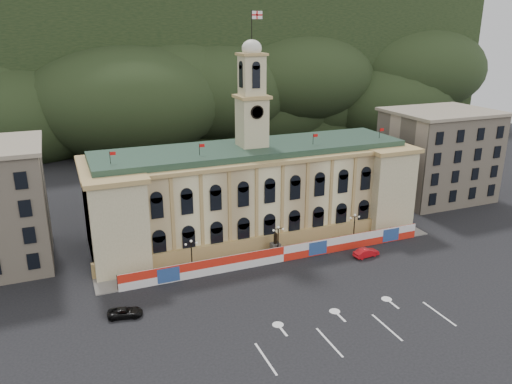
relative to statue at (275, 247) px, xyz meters
name	(u,v)px	position (x,y,z in m)	size (l,w,h in m)	color
ground	(333,309)	(0.00, -18.00, -1.19)	(260.00, 260.00, 0.00)	black
lane_markings	(354,330)	(0.00, -23.00, -1.18)	(26.00, 10.00, 0.02)	white
hill_ridge	(147,75)	(0.03, 103.99, 18.30)	(230.00, 80.00, 64.00)	black
city_hall	(253,190)	(0.00, 9.63, 6.66)	(56.20, 17.60, 37.10)	beige
side_building_right	(438,155)	(43.00, 12.93, 8.14)	(21.00, 17.00, 18.60)	#BBA990
hoarding_fence	(283,254)	(0.06, -2.93, 0.06)	(50.00, 0.44, 2.50)	red
pavement	(276,254)	(0.00, -0.25, -1.11)	(56.00, 5.50, 0.16)	slate
statue	(275,247)	(0.00, 0.00, 0.00)	(1.40, 1.40, 3.72)	#595651
lamp_left	(192,253)	(-14.00, -1.00, 1.89)	(1.96, 0.44, 5.15)	black
lamp_center	(278,238)	(0.00, -1.00, 1.89)	(1.96, 0.44, 5.15)	black
lamp_right	(354,226)	(14.00, -1.00, 1.89)	(1.96, 0.44, 5.15)	black
red_sedan	(366,253)	(12.84, -6.46, -0.49)	(4.37, 1.85, 1.40)	red
black_suv	(125,312)	(-25.01, -9.62, -0.59)	(4.64, 2.83, 1.20)	black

